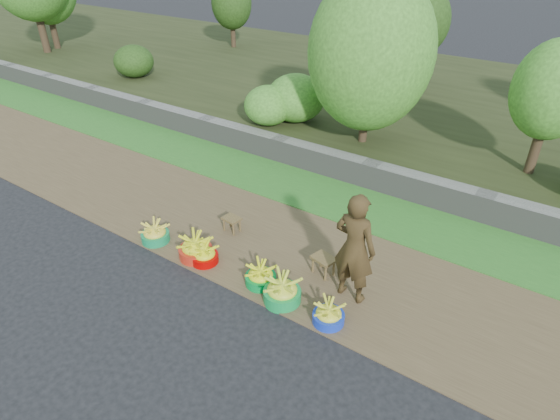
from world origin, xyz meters
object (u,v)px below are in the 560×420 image
Objects in this scene: vendor_woman at (355,248)px; basin_a at (155,234)px; basin_d at (261,276)px; basin_e at (282,291)px; stool_left at (232,220)px; stool_right at (324,261)px; basin_c at (204,255)px; basin_b at (195,249)px; basin_f at (329,315)px.

basin_a is at bearing 13.87° from vendor_woman.
basin_d is 1.52m from vendor_woman.
basin_e reaches higher than stool_left.
basin_e is at bearing -102.40° from stool_right.
stool_left is (-0.20, 0.93, 0.09)m from basin_c.
stool_right is at bearing 77.60° from basin_e.
vendor_woman is (3.38, 0.65, 0.71)m from basin_a.
basin_c is at bearing 2.11° from basin_a.
basin_b is (0.88, 0.05, 0.02)m from basin_a.
basin_a is 3.51m from vendor_woman.
basin_f is at bearing 93.15° from vendor_woman.
stool_right is at bearing 25.39° from basin_c.
basin_b is at bearing 178.16° from basin_e.
vendor_woman reaches higher than basin_a.
stool_right is (1.93, 0.80, 0.08)m from basin_b.
basin_b is 1.24× the size of basin_c.
basin_c is 2.48m from vendor_woman.
basin_d is 0.49m from basin_e.
basin_c reaches higher than stool_left.
basin_a is 1.45× the size of stool_left.
stool_left is at bearing 150.55° from basin_e.
basin_b is at bearing -157.41° from stool_right.
basin_a is at bearing 179.97° from basin_e.
basin_b is 0.32× the size of vendor_woman.
basin_d is 0.86× the size of basin_e.
stool_left is 1.92m from stool_right.
stool_right is at bearing -3.53° from stool_left.
basin_f is 0.97m from vendor_woman.
basin_b is 2.09m from stool_right.
vendor_woman is (1.23, 0.53, 0.71)m from basin_d.
basin_c is at bearing -175.68° from basin_d.
basin_a is at bearing -176.47° from basin_b.
basin_c is (1.09, 0.04, -0.01)m from basin_a.
basin_f reaches higher than stool_left.
basin_c and stool_right have the same top height.
basin_b is 0.21m from basin_c.
basin_e is at bearing -0.03° from basin_a.
vendor_woman is (2.50, 0.59, 0.69)m from basin_b.
basin_d is at bearing -34.26° from stool_left.
basin_f is at bearing -56.22° from stool_right.
basin_d is at bearing 4.32° from basin_c.
basin_f is (2.50, -0.06, -0.03)m from basin_b.
basin_d reaches higher than basin_f.
basin_e is 0.76m from basin_f.
basin_b reaches higher than stool_left.
basin_e is 1.35× the size of stool_right.
basin_d reaches higher than stool_right.
stool_left is at bearing 47.50° from basin_a.
basin_b is 1.27m from basin_d.
basin_d is 1.42× the size of stool_left.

